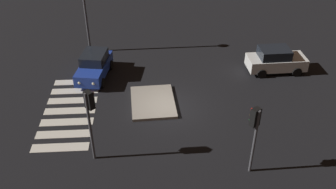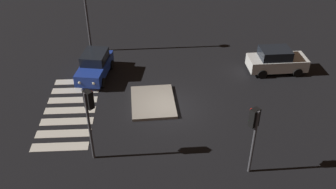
{
  "view_description": "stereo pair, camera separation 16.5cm",
  "coord_description": "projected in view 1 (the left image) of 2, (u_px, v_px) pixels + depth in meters",
  "views": [
    {
      "loc": [
        19.33,
        -1.2,
        13.99
      ],
      "look_at": [
        0.0,
        0.0,
        1.0
      ],
      "focal_mm": 39.71,
      "sensor_mm": 36.0,
      "label": 1
    },
    {
      "loc": [
        19.34,
        -1.04,
        13.99
      ],
      "look_at": [
        0.0,
        0.0,
        1.0
      ],
      "focal_mm": 39.71,
      "sensor_mm": 36.0,
      "label": 2
    }
  ],
  "objects": [
    {
      "name": "car_white",
      "position": [
        276.0,
        60.0,
        27.25
      ],
      "size": [
        2.12,
        4.33,
        1.86
      ],
      "rotation": [
        0.0,
        0.0,
        1.6
      ],
      "color": "silver",
      "rests_on": "ground"
    },
    {
      "name": "traffic_light_north",
      "position": [
        254.0,
        125.0,
        17.7
      ],
      "size": [
        0.53,
        0.54,
        3.85
      ],
      "rotation": [
        0.0,
        0.0,
        -2.56
      ],
      "color": "#47474C",
      "rests_on": "ground"
    },
    {
      "name": "traffic_light_east",
      "position": [
        90.0,
        109.0,
        18.33
      ],
      "size": [
        0.54,
        0.54,
        4.18
      ],
      "rotation": [
        0.0,
        0.0,
        2.38
      ],
      "color": "#47474C",
      "rests_on": "ground"
    },
    {
      "name": "ground_plane",
      "position": [
        168.0,
        107.0,
        23.87
      ],
      "size": [
        80.0,
        80.0,
        0.0
      ],
      "primitive_type": "plane",
      "color": "black"
    },
    {
      "name": "crosswalk_near",
      "position": [
        70.0,
        111.0,
        23.55
      ],
      "size": [
        7.6,
        3.2,
        0.02
      ],
      "color": "silver",
      "rests_on": "ground"
    },
    {
      "name": "car_blue",
      "position": [
        94.0,
        66.0,
        26.59
      ],
      "size": [
        4.36,
        2.48,
        1.82
      ],
      "rotation": [
        0.0,
        0.0,
        -0.17
      ],
      "color": "#1E389E",
      "rests_on": "ground"
    },
    {
      "name": "traffic_island",
      "position": [
        153.0,
        102.0,
        24.23
      ],
      "size": [
        3.87,
        2.99,
        0.18
      ],
      "color": "gray",
      "rests_on": "ground"
    }
  ]
}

